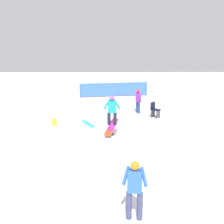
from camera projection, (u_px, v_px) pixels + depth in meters
The scene contains 11 objects.
ground_plane at pixel (112, 140), 13.78m from camera, with size 60.00×60.00×0.00m, color white.
rail_feature at pixel (112, 127), 13.65m from camera, with size 2.60×0.66×0.65m.
snow_kicker_ramp at pixel (106, 148), 12.02m from camera, with size 1.80×1.50×0.45m, color white.
main_rider_on_rail at pixel (112, 111), 13.49m from camera, with size 1.49×0.76×1.31m.
bystander_purple at pixel (138, 100), 18.63m from camera, with size 0.60×0.32×1.45m.
bystander_blue at pixel (135, 187), 7.46m from camera, with size 0.26×0.63×1.50m.
loose_snowboard_cyan at pixel (88, 124), 16.35m from camera, with size 1.54×0.28×0.02m, color #29B8D0.
loose_snowboard_white at pixel (51, 113), 18.78m from camera, with size 1.30×0.28×0.02m, color white.
folding_chair at pixel (155, 110), 17.65m from camera, with size 0.62×0.62×0.88m.
backpack_on_snow at pixel (54, 122), 16.10m from camera, with size 0.30×0.22×0.34m, color yellow.
safety_fence at pixel (114, 89), 24.14m from camera, with size 1.03×5.24×1.10m.
Camera 1 is at (-13.16, 0.12, 4.27)m, focal length 50.00 mm.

